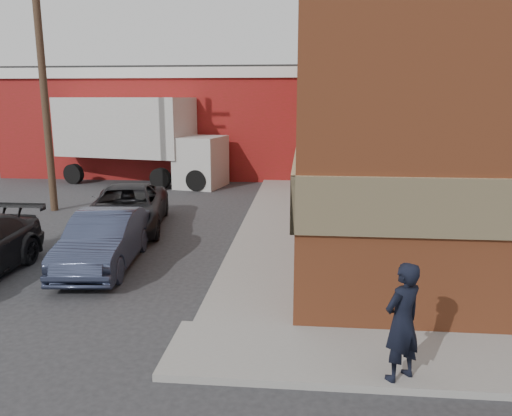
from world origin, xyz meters
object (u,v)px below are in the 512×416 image
(sedan, at_px, (104,240))
(suv_a, at_px, (126,208))
(box_truck, at_px, (140,135))
(warehouse, at_px, (170,120))
(utility_pole, at_px, (43,78))
(man, at_px, (402,322))

(sedan, height_order, suv_a, suv_a)
(box_truck, bearing_deg, sedan, -64.28)
(sedan, bearing_deg, box_truck, 98.32)
(warehouse, xyz_separation_m, box_truck, (-0.14, -4.87, -0.46))
(warehouse, relative_size, suv_a, 3.31)
(utility_pole, xyz_separation_m, sedan, (4.33, -5.92, -4.07))
(suv_a, bearing_deg, utility_pole, 135.73)
(man, xyz_separation_m, box_truck, (-9.19, 16.68, 1.36))
(utility_pole, xyz_separation_m, box_truck, (1.36, 6.13, -2.39))
(utility_pole, relative_size, suv_a, 1.83)
(man, relative_size, suv_a, 0.35)
(utility_pole, bearing_deg, warehouse, 82.23)
(suv_a, relative_size, box_truck, 0.57)
(man, distance_m, box_truck, 19.09)
(box_truck, bearing_deg, warehouse, 100.23)
(utility_pole, distance_m, suv_a, 5.95)
(warehouse, bearing_deg, man, -67.22)
(suv_a, bearing_deg, box_truck, 94.01)
(utility_pole, relative_size, box_truck, 1.05)
(utility_pole, height_order, man, utility_pole)
(warehouse, bearing_deg, utility_pole, -97.77)
(utility_pole, distance_m, sedan, 8.39)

